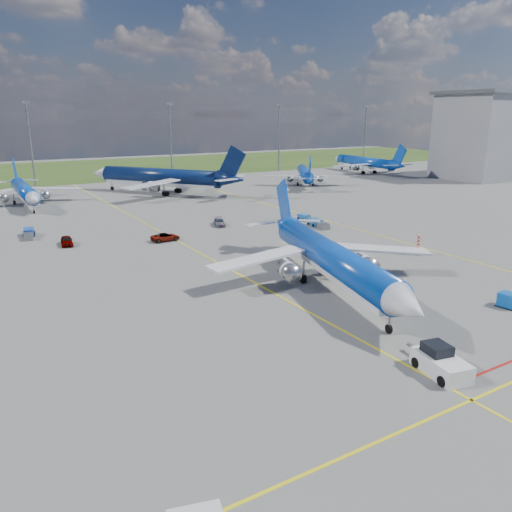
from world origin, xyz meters
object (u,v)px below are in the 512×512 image
bg_jet_ne (305,185)px  baggage_tug_e (307,218)px  main_airliner (330,287)px  service_car_a (67,241)px  bg_jet_nnw (26,205)px  uld_container (509,300)px  pushback_tug (440,362)px  bg_jet_n (162,194)px  service_car_b (166,237)px  warning_post (418,245)px  bg_jet_ene (364,173)px  service_car_c (220,222)px  baggage_tug_c (29,234)px  baggage_tug_w (318,224)px

bg_jet_ne → baggage_tug_e: 50.41m
main_airliner → service_car_a: 42.16m
bg_jet_nnw → uld_container: 97.80m
bg_jet_ne → pushback_tug: bearing=91.2°
bg_jet_n → pushback_tug: bearing=46.3°
service_car_a → bg_jet_nnw: bearing=98.5°
pushback_tug → service_car_b: pushback_tug is taller
uld_container → bg_jet_nnw: bearing=102.4°
warning_post → bg_jet_ene: bg_jet_ene is taller
pushback_tug → warning_post: bearing=56.0°
warning_post → bg_jet_n: size_ratio=0.06×
pushback_tug → service_car_a: 58.17m
service_car_a → service_car_c: 26.33m
pushback_tug → baggage_tug_c: (-20.93, 64.46, -0.31)m
baggage_tug_e → baggage_tug_w: bearing=-108.3°
service_car_b → baggage_tug_c: bearing=50.3°
bg_jet_ene → baggage_tug_w: size_ratio=6.82×
bg_jet_ene → baggage_tug_e: bg_jet_ene is taller
bg_jet_ene → baggage_tug_w: (-66.22, -59.46, 0.58)m
warning_post → bg_jet_n: bg_jet_n is taller
uld_container → service_car_b: uld_container is taller
uld_container → service_car_a: (-34.01, 50.17, -0.03)m
baggage_tug_e → bg_jet_ene: bearing=37.3°
service_car_c → baggage_tug_w: 17.56m
warning_post → main_airliner: (-19.38, -4.39, -1.50)m
bg_jet_ne → main_airliner: 87.98m
service_car_c → uld_container: bearing=-63.3°
uld_container → baggage_tug_c: (-38.24, 58.90, -0.17)m
pushback_tug → baggage_tug_e: size_ratio=1.40×
warning_post → baggage_tug_c: size_ratio=0.54×
bg_jet_nnw → service_car_b: 48.79m
bg_jet_nnw → uld_container: bg_jet_nnw is taller
main_airliner → uld_container: (11.90, -14.28, 0.74)m
warning_post → service_car_b: warning_post is taller
uld_container → bg_jet_n: bearing=83.7°
baggage_tug_w → bg_jet_ne: bearing=64.7°
bg_jet_nnw → bg_jet_n: 31.44m
bg_jet_nnw → baggage_tug_e: 62.54m
service_car_a → main_airliner: bearing=-50.6°
bg_jet_n → main_airliner: bg_jet_n is taller
bg_jet_ene → uld_container: size_ratio=21.03×
pushback_tug → service_car_b: bearing=104.8°
pushback_tug → bg_jet_ene: bearing=61.1°
baggage_tug_w → baggage_tug_c: size_ratio=1.02×
bg_jet_ne → baggage_tug_w: bg_jet_ne is taller
warning_post → baggage_tug_w: 22.11m
bg_jet_ne → uld_container: bg_jet_ne is taller
baggage_tug_c → baggage_tug_e: 48.34m
service_car_c → baggage_tug_e: service_car_c is taller
warning_post → baggage_tug_w: warning_post is taller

